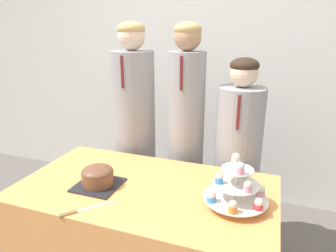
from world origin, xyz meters
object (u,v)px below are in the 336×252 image
Objects in this scene: student_2 at (237,167)px; cupcake_stand at (236,187)px; student_0 at (135,139)px; student_1 at (186,143)px; cake_knife at (79,211)px; round_cake at (98,176)px.

cupcake_stand is at bearing -83.95° from student_2.
student_2 is (0.79, -0.00, -0.11)m from student_0.
student_0 is 0.41m from student_1.
cupcake_stand reaches higher than cake_knife.
cake_knife is at bearing -105.69° from student_1.
cake_knife is 0.95m from student_0.
student_1 reaches higher than cake_knife.
cake_knife is 0.78m from cupcake_stand.
cake_knife is at bearing -124.40° from student_2.
round_cake is 0.76m from cupcake_stand.
student_0 is 1.15× the size of student_2.
round_cake reaches higher than cake_knife.
cupcake_stand is at bearing -36.08° from student_0.
cupcake_stand is 0.19× the size of student_0.
student_2 is at bearing 0.00° from student_1.
round_cake is 1.12× the size of cake_knife.
student_0 reaches higher than student_1.
student_2 is (0.38, 0.00, -0.13)m from student_1.
round_cake is 0.76m from student_1.
student_2 reaches higher than round_cake.
student_1 is (0.26, 0.94, 0.04)m from cake_knife.
cake_knife is at bearing -81.10° from student_0.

